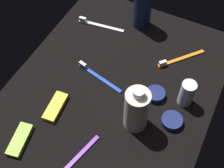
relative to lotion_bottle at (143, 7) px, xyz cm
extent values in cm
cube|color=black|center=(-31.91, -3.70, -8.84)|extent=(84.00, 64.00, 1.20)
cylinder|color=#151E4A|center=(0.00, 0.00, -0.19)|extent=(6.46, 6.46, 16.10)
cylinder|color=silver|center=(-39.70, -15.35, -0.72)|extent=(7.10, 7.10, 15.04)
cylinder|color=silver|center=(-39.70, -15.35, 7.90)|extent=(3.20, 3.20, 2.20)
cylinder|color=silver|center=(-25.84, -26.12, -3.62)|extent=(4.48, 4.48, 9.24)
cube|color=white|center=(-7.83, 12.99, -7.79)|extent=(3.55, 18.00, 0.90)
cube|color=white|center=(-8.81, 20.42, -6.74)|extent=(1.43, 2.72, 1.20)
cube|color=purple|center=(-57.56, -5.37, -7.79)|extent=(17.74, 5.60, 0.90)
cube|color=blue|center=(-29.73, 1.99, -7.79)|extent=(5.07, 17.83, 0.90)
cube|color=white|center=(-28.10, 9.31, -6.74)|extent=(1.64, 2.78, 1.20)
cube|color=orange|center=(-9.55, -19.52, -7.79)|extent=(14.45, 12.62, 0.90)
cube|color=white|center=(-15.25, -14.64, -6.74)|extent=(2.69, 2.53, 1.20)
cube|color=#8CD133|center=(-60.14, 11.97, -7.49)|extent=(10.97, 5.92, 1.50)
cube|color=yellow|center=(-46.08, 8.80, -7.49)|extent=(10.76, 5.08, 1.50)
cylinder|color=navy|center=(-34.67, -25.17, -7.26)|extent=(6.44, 6.44, 1.95)
cylinder|color=navy|center=(-28.00, -17.21, -7.21)|extent=(6.09, 6.09, 2.06)
camera|label=1|loc=(-82.50, -29.12, 74.72)|focal=49.60mm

